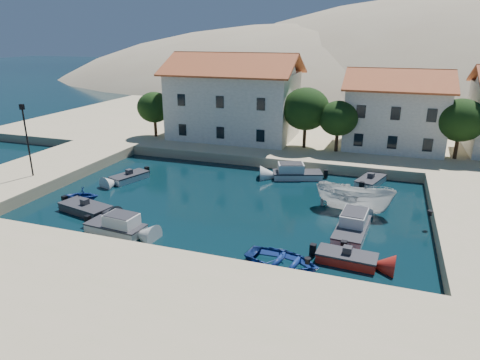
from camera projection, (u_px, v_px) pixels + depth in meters
name	position (u px, v px, depth m)	size (l,w,h in m)	color
ground	(169.00, 262.00, 25.11)	(400.00, 400.00, 0.00)	black
quay_south	(106.00, 315.00, 19.58)	(52.00, 12.00, 1.00)	tan
quay_west	(38.00, 173.00, 39.77)	(8.00, 20.00, 1.00)	tan
quay_north	(314.00, 129.00, 58.31)	(80.00, 36.00, 1.00)	tan
hills	(414.00, 153.00, 136.84)	(254.00, 176.00, 99.00)	tan
building_left	(234.00, 95.00, 50.09)	(14.70, 9.45, 9.70)	beige
building_mid	(396.00, 108.00, 45.64)	(10.50, 8.40, 8.30)	beige
trees	(320.00, 113.00, 44.91)	(37.30, 5.30, 6.45)	#382314
lamppost	(26.00, 133.00, 36.14)	(0.35, 0.25, 6.22)	black
bollards	(236.00, 225.00, 27.33)	(29.36, 9.56, 0.30)	black
motorboat_grey_sw	(86.00, 208.00, 32.13)	(4.40, 2.69, 1.25)	#2F2F33
cabin_cruiser_south	(115.00, 226.00, 28.76)	(4.24, 2.12, 1.60)	silver
rowboat_south	(282.00, 265.00, 24.80)	(3.17, 4.44, 0.92)	navy
motorboat_red_se	(347.00, 258.00, 24.97)	(3.55, 1.78, 1.25)	maroon
cabin_cruiser_east	(352.00, 228.00, 28.44)	(2.29, 4.85, 1.60)	silver
boat_east	(353.00, 211.00, 32.45)	(2.22, 5.91, 2.28)	silver
motorboat_white_ne	(370.00, 181.00, 38.08)	(2.70, 3.92, 1.25)	silver
rowboat_west	(82.00, 202.00, 34.24)	(2.30, 2.67, 1.40)	navy
motorboat_white_west	(130.00, 177.00, 39.12)	(2.61, 3.82, 1.25)	silver
cabin_cruiser_north	(297.00, 173.00, 39.68)	(4.85, 3.23, 1.60)	silver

